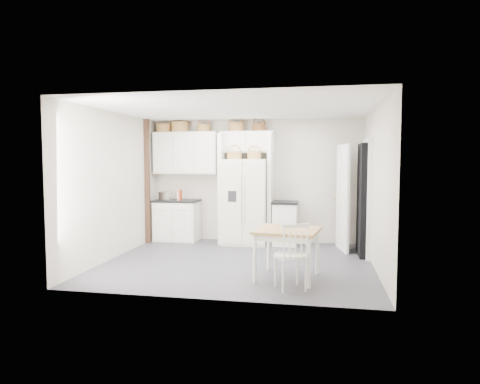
# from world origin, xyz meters

# --- Properties ---
(floor) EXTENTS (4.50, 4.50, 0.00)m
(floor) POSITION_xyz_m (0.00, 0.00, 0.00)
(floor) COLOR #46464A
(floor) RESTS_ON ground
(ceiling) EXTENTS (4.50, 4.50, 0.00)m
(ceiling) POSITION_xyz_m (0.00, 0.00, 2.60)
(ceiling) COLOR white
(ceiling) RESTS_ON wall_back
(wall_back) EXTENTS (4.50, 0.00, 4.50)m
(wall_back) POSITION_xyz_m (0.00, 2.00, 1.30)
(wall_back) COLOR beige
(wall_back) RESTS_ON floor
(wall_left) EXTENTS (0.00, 4.00, 4.00)m
(wall_left) POSITION_xyz_m (-2.25, 0.00, 1.30)
(wall_left) COLOR beige
(wall_left) RESTS_ON floor
(wall_right) EXTENTS (0.00, 4.00, 4.00)m
(wall_right) POSITION_xyz_m (2.25, 0.00, 1.30)
(wall_right) COLOR beige
(wall_right) RESTS_ON floor
(refrigerator) EXTENTS (0.91, 0.73, 1.76)m
(refrigerator) POSITION_xyz_m (-0.15, 1.64, 0.88)
(refrigerator) COLOR silver
(refrigerator) RESTS_ON floor
(base_cab_left) EXTENTS (0.92, 0.58, 0.85)m
(base_cab_left) POSITION_xyz_m (-1.68, 1.70, 0.42)
(base_cab_left) COLOR white
(base_cab_left) RESTS_ON floor
(base_cab_right) EXTENTS (0.49, 0.58, 0.86)m
(base_cab_right) POSITION_xyz_m (0.66, 1.70, 0.43)
(base_cab_right) COLOR white
(base_cab_right) RESTS_ON floor
(dining_table) EXTENTS (1.00, 1.00, 0.74)m
(dining_table) POSITION_xyz_m (0.90, -0.86, 0.37)
(dining_table) COLOR olive
(dining_table) RESTS_ON floor
(windsor_chair) EXTENTS (0.59, 0.56, 0.93)m
(windsor_chair) POSITION_xyz_m (0.99, -1.38, 0.47)
(windsor_chair) COLOR white
(windsor_chair) RESTS_ON floor
(counter_left) EXTENTS (0.96, 0.62, 0.04)m
(counter_left) POSITION_xyz_m (-1.68, 1.70, 0.87)
(counter_left) COLOR black
(counter_left) RESTS_ON base_cab_left
(counter_right) EXTENTS (0.53, 0.62, 0.04)m
(counter_right) POSITION_xyz_m (0.66, 1.70, 0.88)
(counter_right) COLOR black
(counter_right) RESTS_ON base_cab_right
(toaster) EXTENTS (0.28, 0.20, 0.18)m
(toaster) POSITION_xyz_m (-1.91, 1.63, 0.98)
(toaster) COLOR silver
(toaster) RESTS_ON counter_left
(cookbook_red) EXTENTS (0.04, 0.15, 0.23)m
(cookbook_red) POSITION_xyz_m (-1.57, 1.62, 1.00)
(cookbook_red) COLOR #B3391E
(cookbook_red) RESTS_ON counter_left
(cookbook_cream) EXTENTS (0.06, 0.16, 0.23)m
(cookbook_cream) POSITION_xyz_m (-1.59, 1.62, 1.00)
(cookbook_cream) COLOR beige
(cookbook_cream) RESTS_ON counter_left
(basket_upper_a) EXTENTS (0.32, 0.32, 0.18)m
(basket_upper_a) POSITION_xyz_m (-2.00, 1.83, 2.44)
(basket_upper_a) COLOR #A1603A
(basket_upper_a) RESTS_ON upper_cabinet
(basket_upper_b) EXTENTS (0.38, 0.38, 0.22)m
(basket_upper_b) POSITION_xyz_m (-1.63, 1.83, 2.46)
(basket_upper_b) COLOR #A1603A
(basket_upper_b) RESTS_ON upper_cabinet
(basket_upper_c) EXTENTS (0.28, 0.28, 0.16)m
(basket_upper_c) POSITION_xyz_m (-1.10, 1.83, 2.43)
(basket_upper_c) COLOR #A1603A
(basket_upper_c) RESTS_ON upper_cabinet
(basket_bridge_a) EXTENTS (0.32, 0.32, 0.18)m
(basket_bridge_a) POSITION_xyz_m (-0.39, 1.83, 2.44)
(basket_bridge_a) COLOR #A1603A
(basket_bridge_a) RESTS_ON bridge_cabinet
(basket_bridge_b) EXTENTS (0.28, 0.28, 0.16)m
(basket_bridge_b) POSITION_xyz_m (0.09, 1.83, 2.43)
(basket_bridge_b) COLOR brown
(basket_bridge_b) RESTS_ON bridge_cabinet
(basket_fridge_a) EXTENTS (0.30, 0.30, 0.16)m
(basket_fridge_a) POSITION_xyz_m (-0.37, 1.54, 1.84)
(basket_fridge_a) COLOR #A1603A
(basket_fridge_a) RESTS_ON refrigerator
(basket_fridge_b) EXTENTS (0.28, 0.28, 0.15)m
(basket_fridge_b) POSITION_xyz_m (0.04, 1.54, 1.84)
(basket_fridge_b) COLOR #A1603A
(basket_fridge_b) RESTS_ON refrigerator
(upper_cabinet) EXTENTS (1.40, 0.34, 0.90)m
(upper_cabinet) POSITION_xyz_m (-1.50, 1.83, 1.90)
(upper_cabinet) COLOR white
(upper_cabinet) RESTS_ON wall_back
(bridge_cabinet) EXTENTS (1.12, 0.34, 0.45)m
(bridge_cabinet) POSITION_xyz_m (-0.15, 1.83, 2.12)
(bridge_cabinet) COLOR white
(bridge_cabinet) RESTS_ON wall_back
(fridge_panel_left) EXTENTS (0.08, 0.60, 2.30)m
(fridge_panel_left) POSITION_xyz_m (-0.66, 1.70, 1.15)
(fridge_panel_left) COLOR white
(fridge_panel_left) RESTS_ON floor
(fridge_panel_right) EXTENTS (0.08, 0.60, 2.30)m
(fridge_panel_right) POSITION_xyz_m (0.36, 1.70, 1.15)
(fridge_panel_right) COLOR white
(fridge_panel_right) RESTS_ON floor
(trim_post) EXTENTS (0.09, 0.09, 2.60)m
(trim_post) POSITION_xyz_m (-2.20, 1.35, 1.30)
(trim_post) COLOR black
(trim_post) RESTS_ON floor
(doorway_void) EXTENTS (0.18, 0.85, 2.05)m
(doorway_void) POSITION_xyz_m (2.16, 1.00, 1.02)
(doorway_void) COLOR black
(doorway_void) RESTS_ON floor
(door_slab) EXTENTS (0.21, 0.79, 2.05)m
(door_slab) POSITION_xyz_m (1.80, 1.33, 1.02)
(door_slab) COLOR white
(door_slab) RESTS_ON floor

